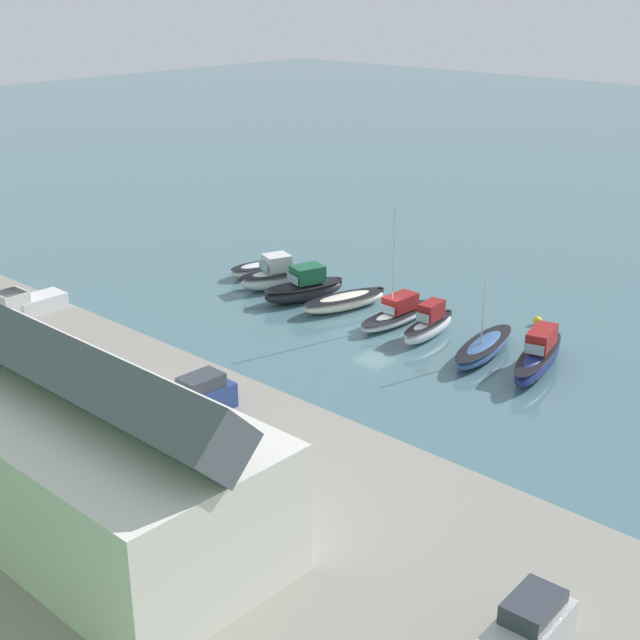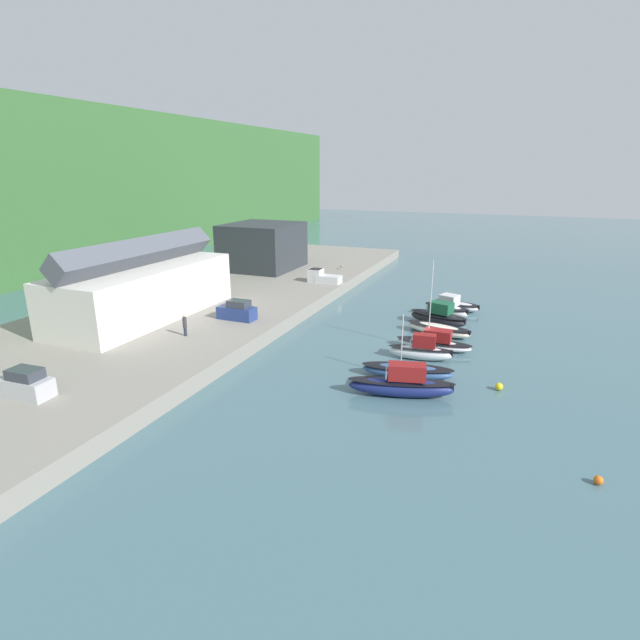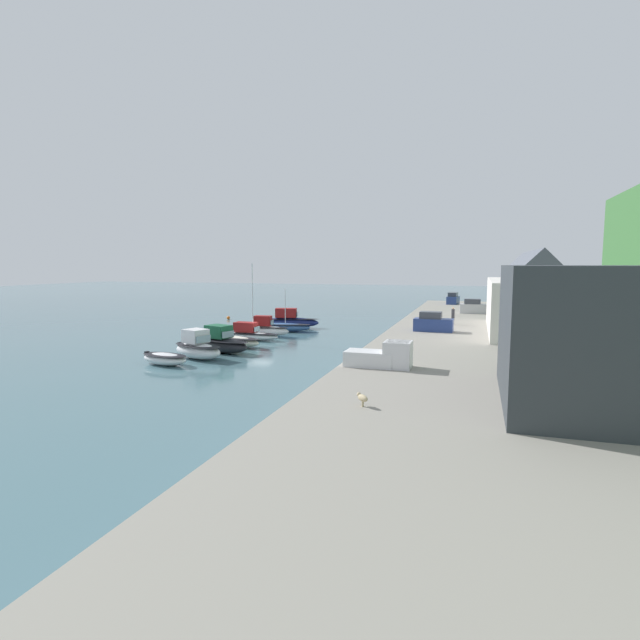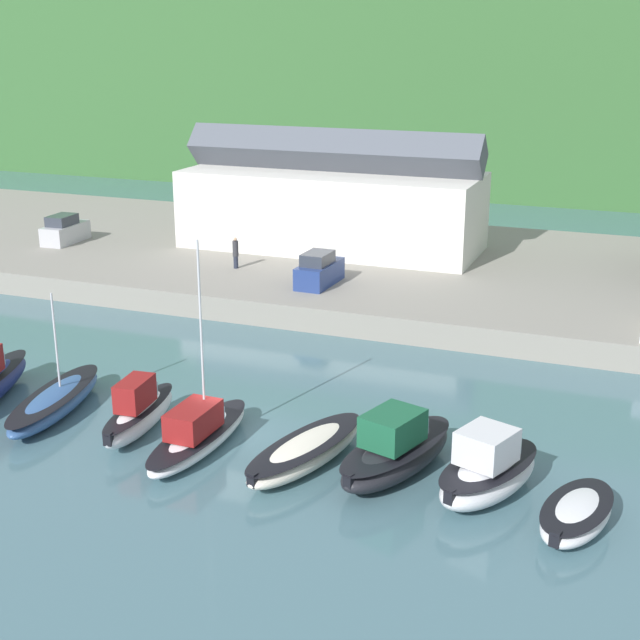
% 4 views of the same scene
% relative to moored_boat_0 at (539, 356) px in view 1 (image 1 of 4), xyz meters
% --- Properties ---
extents(ground_plane, '(320.00, 320.00, 0.00)m').
position_rel_moored_boat_0_xyz_m(ground_plane, '(12.34, 1.35, -1.01)').
color(ground_plane, '#476B75').
extents(quay_promenade, '(101.54, 27.12, 1.52)m').
position_rel_moored_boat_0_xyz_m(quay_promenade, '(12.34, 29.05, -0.25)').
color(quay_promenade, gray).
rests_on(quay_promenade, ground_plane).
extents(harbor_clubhouse, '(22.13, 8.43, 8.79)m').
position_rel_moored_boat_0_xyz_m(harbor_clubhouse, '(6.10, 30.42, 3.75)').
color(harbor_clubhouse, silver).
rests_on(harbor_clubhouse, quay_promenade).
extents(moored_boat_0, '(3.88, 8.65, 2.75)m').
position_rel_moored_boat_0_xyz_m(moored_boat_0, '(0.00, 0.00, 0.00)').
color(moored_boat_0, navy).
rests_on(moored_boat_0, ground_plane).
extents(moored_boat_1, '(3.41, 8.17, 5.65)m').
position_rel_moored_boat_0_xyz_m(moored_boat_1, '(3.80, 0.40, -0.40)').
color(moored_boat_1, '#33568E').
rests_on(moored_boat_1, ground_plane).
extents(moored_boat_2, '(2.11, 6.19, 2.54)m').
position_rel_moored_boat_0_xyz_m(moored_boat_2, '(8.47, 0.14, -0.09)').
color(moored_boat_2, white).
rests_on(moored_boat_2, ground_plane).
extents(moored_boat_3, '(2.16, 7.59, 8.95)m').
position_rel_moored_boat_0_xyz_m(moored_boat_3, '(11.78, -0.53, -0.26)').
color(moored_boat_3, white).
rests_on(moored_boat_3, ground_plane).
extents(moored_boat_4, '(3.86, 7.60, 1.17)m').
position_rel_moored_boat_0_xyz_m(moored_boat_4, '(16.52, -0.17, -0.39)').
color(moored_boat_4, white).
rests_on(moored_boat_4, ground_plane).
extents(moored_boat_5, '(4.35, 7.32, 2.74)m').
position_rel_moored_boat_0_xyz_m(moored_boat_5, '(20.14, 0.46, -0.00)').
color(moored_boat_5, black).
rests_on(moored_boat_5, ground_plane).
extents(moored_boat_6, '(4.29, 6.26, 2.79)m').
position_rel_moored_boat_0_xyz_m(moored_boat_6, '(23.88, 0.06, 0.02)').
color(moored_boat_6, silver).
rests_on(moored_boat_6, ground_plane).
extents(moored_boat_7, '(3.12, 5.15, 1.06)m').
position_rel_moored_boat_0_xyz_m(moored_boat_7, '(27.29, -1.20, -0.44)').
color(moored_boat_7, silver).
rests_on(moored_boat_7, ground_plane).
extents(parked_car_1, '(1.92, 4.25, 2.16)m').
position_rel_moored_boat_0_xyz_m(parked_car_1, '(9.02, 20.44, 1.43)').
color(parked_car_1, navy).
rests_on(parked_car_1, quay_promenade).
extents(parked_car_2, '(2.01, 4.28, 2.16)m').
position_rel_moored_boat_0_xyz_m(parked_car_2, '(-13.44, 24.57, 1.43)').
color(parked_car_2, '#B7B7BC').
rests_on(parked_car_2, quay_promenade).
extents(pickup_truck_0, '(2.04, 4.75, 1.90)m').
position_rel_moored_boat_0_xyz_m(pickup_truck_0, '(29.57, 18.76, 1.33)').
color(pickup_truck_0, silver).
rests_on(pickup_truck_0, quay_promenade).
extents(person_on_quay, '(0.40, 0.40, 2.14)m').
position_rel_moored_boat_0_xyz_m(person_on_quay, '(2.23, 22.25, 1.61)').
color(person_on_quay, '#232838').
rests_on(person_on_quay, quay_promenade).
extents(mooring_buoy_1, '(0.64, 0.64, 0.64)m').
position_rel_moored_boat_0_xyz_m(mooring_buoy_1, '(4.08, -7.12, -0.69)').
color(mooring_buoy_1, yellow).
rests_on(mooring_buoy_1, ground_plane).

